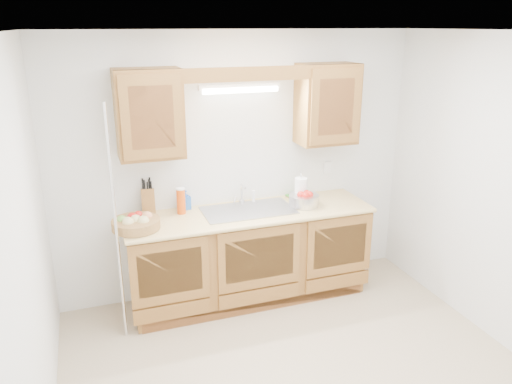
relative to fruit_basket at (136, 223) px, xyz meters
name	(u,v)px	position (x,y,z in m)	size (l,w,h in m)	color
room	(303,222)	(1.03, -1.11, 0.29)	(3.52, 3.50, 2.50)	tan
base_cabinets	(249,256)	(1.03, 0.09, -0.52)	(2.20, 0.60, 0.86)	olive
countertop	(249,213)	(1.03, 0.08, -0.08)	(2.30, 0.63, 0.04)	tan
upper_cabinet_left	(149,114)	(0.20, 0.23, 0.87)	(0.55, 0.33, 0.75)	olive
upper_cabinet_right	(327,104)	(1.86, 0.23, 0.87)	(0.55, 0.33, 0.75)	olive
valance	(248,74)	(1.03, 0.08, 1.18)	(2.20, 0.05, 0.12)	olive
fluorescent_fixture	(240,88)	(1.03, 0.31, 1.04)	(0.76, 0.08, 0.08)	white
sink	(248,218)	(1.03, 0.10, -0.13)	(0.84, 0.46, 0.36)	#9E9EA3
wire_shelf_pole	(116,228)	(-0.17, -0.17, 0.04)	(0.03, 0.03, 2.00)	silver
outlet_plate	(328,167)	(1.98, 0.38, 0.19)	(0.08, 0.01, 0.12)	white
fruit_basket	(136,223)	(0.00, 0.00, 0.00)	(0.49, 0.49, 0.13)	olive
knife_block	(148,201)	(0.15, 0.32, 0.07)	(0.14, 0.21, 0.34)	olive
orange_canister	(181,201)	(0.43, 0.23, 0.07)	(0.09, 0.09, 0.24)	#DE4B0C
soap_bottle	(185,200)	(0.49, 0.33, 0.04)	(0.08, 0.09, 0.19)	blue
sponge	(292,196)	(1.57, 0.33, -0.05)	(0.13, 0.10, 0.02)	#CC333F
paper_towel	(301,191)	(1.57, 0.13, 0.07)	(0.14, 0.14, 0.30)	silver
apple_bowl	(304,199)	(1.57, 0.05, 0.01)	(0.38, 0.38, 0.15)	silver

